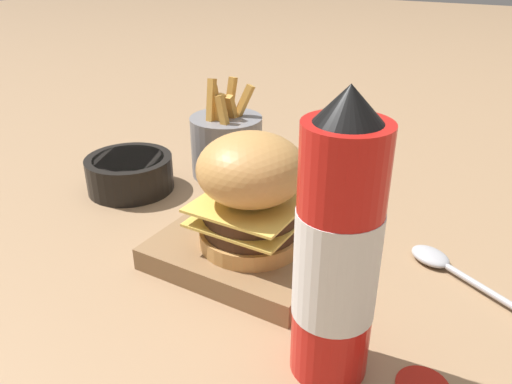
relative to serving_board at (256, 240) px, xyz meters
The scene contains 7 objects.
ground_plane 0.07m from the serving_board, 44.95° to the right, with size 6.00×6.00×0.00m, color #9E7A56.
serving_board is the anchor object (origin of this frame).
burger 0.08m from the serving_board, 160.25° to the right, with size 0.11×0.11×0.13m.
ketchup_bottle 0.22m from the serving_board, 130.72° to the right, with size 0.07×0.07×0.24m.
fries_basket 0.23m from the serving_board, 42.12° to the left, with size 0.11×0.11×0.15m.
side_bowl 0.25m from the serving_board, 78.86° to the left, with size 0.12×0.12×0.05m.
spoon 0.21m from the serving_board, 69.93° to the right, with size 0.09×0.15×0.01m.
Camera 1 is at (-0.48, -0.20, 0.32)m, focal length 35.00 mm.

